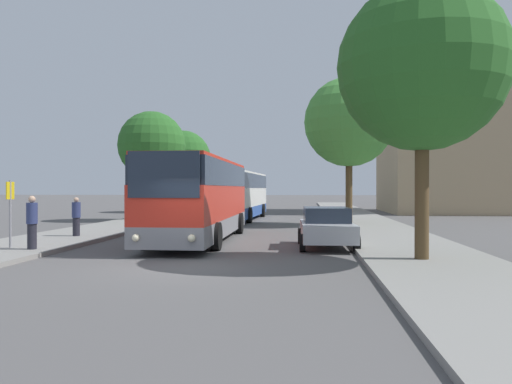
{
  "coord_description": "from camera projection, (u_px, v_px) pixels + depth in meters",
  "views": [
    {
      "loc": [
        3.35,
        -13.5,
        2.19
      ],
      "look_at": [
        0.76,
        12.45,
        2.0
      ],
      "focal_mm": 35.0,
      "sensor_mm": 36.0,
      "label": 1
    }
  ],
  "objects": [
    {
      "name": "tree_right_mid",
      "position": [
        349.0,
        122.0,
        29.33
      ],
      "size": [
        5.27,
        5.27,
        8.59
      ],
      "color": "#513D23",
      "rests_on": "sidewalk_right"
    },
    {
      "name": "sidewalk_right",
      "position": [
        445.0,
        269.0,
        13.08
      ],
      "size": [
        4.0,
        120.0,
        0.15
      ],
      "primitive_type": "cube",
      "color": "gray",
      "rests_on": "ground_plane"
    },
    {
      "name": "parked_car_right_near",
      "position": [
        327.0,
        227.0,
        18.41
      ],
      "size": [
        2.16,
        4.12,
        1.48
      ],
      "rotation": [
        0.0,
        0.0,
        3.18
      ],
      "color": "#B7B7BC",
      "rests_on": "ground_plane"
    },
    {
      "name": "bus_middle",
      "position": [
        239.0,
        194.0,
        34.98
      ],
      "size": [
        3.13,
        11.86,
        3.29
      ],
      "rotation": [
        0.0,
        0.0,
        -0.04
      ],
      "color": "#2D519E",
      "rests_on": "ground_plane"
    },
    {
      "name": "pedestrian_walking_back",
      "position": [
        32.0,
        222.0,
        16.71
      ],
      "size": [
        0.36,
        0.36,
        1.79
      ],
      "rotation": [
        0.0,
        0.0,
        3.53
      ],
      "color": "#23232D",
      "rests_on": "sidewalk_left"
    },
    {
      "name": "ground_plane",
      "position": [
        184.0,
        267.0,
        13.78
      ],
      "size": [
        300.0,
        300.0,
        0.0
      ],
      "primitive_type": "plane",
      "color": "#565454",
      "rests_on": "ground"
    },
    {
      "name": "pedestrian_waiting_near",
      "position": [
        76.0,
        217.0,
        21.38
      ],
      "size": [
        0.36,
        0.36,
        1.66
      ],
      "rotation": [
        0.0,
        0.0,
        5.87
      ],
      "color": "#23232D",
      "rests_on": "sidewalk_left"
    },
    {
      "name": "bus_stop_sign",
      "position": [
        10.0,
        206.0,
        17.07
      ],
      "size": [
        0.08,
        0.45,
        2.32
      ],
      "color": "gray",
      "rests_on": "sidewalk_left"
    },
    {
      "name": "building_right_background",
      "position": [
        470.0,
        116.0,
        45.36
      ],
      "size": [
        15.04,
        12.21,
        17.5
      ],
      "color": "tan",
      "rests_on": "ground_plane"
    },
    {
      "name": "bus_front",
      "position": [
        200.0,
        198.0,
        20.9
      ],
      "size": [
        2.88,
        11.27,
        3.37
      ],
      "rotation": [
        0.0,
        0.0,
        0.01
      ],
      "color": "gray",
      "rests_on": "ground_plane"
    },
    {
      "name": "tree_left_near",
      "position": [
        152.0,
        145.0,
        33.53
      ],
      "size": [
        4.52,
        4.52,
        7.22
      ],
      "color": "brown",
      "rests_on": "sidewalk_left"
    },
    {
      "name": "tree_left_far",
      "position": [
        183.0,
        158.0,
        45.68
      ],
      "size": [
        5.07,
        5.07,
        7.35
      ],
      "color": "#47331E",
      "rests_on": "sidewalk_left"
    },
    {
      "name": "tree_right_near",
      "position": [
        422.0,
        67.0,
        14.38
      ],
      "size": [
        4.88,
        4.88,
        8.0
      ],
      "color": "#513D23",
      "rests_on": "sidewalk_right"
    }
  ]
}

